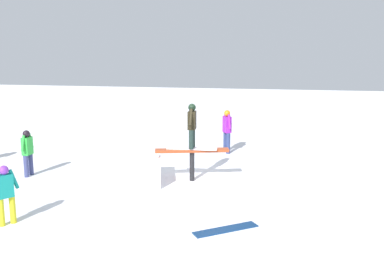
{
  "coord_description": "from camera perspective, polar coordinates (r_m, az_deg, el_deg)",
  "views": [
    {
      "loc": [
        2.31,
        -11.49,
        3.65
      ],
      "look_at": [
        0.0,
        0.0,
        1.52
      ],
      "focal_mm": 40.0,
      "sensor_mm": 36.0,
      "label": 1
    }
  ],
  "objects": [
    {
      "name": "ground_plane",
      "position": [
        12.27,
        0.0,
        -7.0
      ],
      "size": [
        60.0,
        60.0,
        0.0
      ],
      "primitive_type": "plane",
      "color": "white"
    },
    {
      "name": "rail_feature",
      "position": [
        12.07,
        0.0,
        -3.56
      ],
      "size": [
        2.07,
        0.82,
        0.92
      ],
      "rotation": [
        0.0,
        0.0,
        0.27
      ],
      "color": "black",
      "rests_on": "ground"
    },
    {
      "name": "snow_kicker_ramp",
      "position": [
        12.18,
        -8.46,
        -5.57
      ],
      "size": [
        2.13,
        1.92,
        0.68
      ],
      "primitive_type": "cube",
      "rotation": [
        0.0,
        0.0,
        0.27
      ],
      "color": "white",
      "rests_on": "ground"
    },
    {
      "name": "main_rider_on_rail",
      "position": [
        11.9,
        0.0,
        0.13
      ],
      "size": [
        1.42,
        0.73,
        1.29
      ],
      "rotation": [
        0.0,
        0.0,
        0.05
      ],
      "color": "white",
      "rests_on": "rail_feature"
    },
    {
      "name": "bystander_green",
      "position": [
        13.41,
        -21.09,
        -2.81
      ],
      "size": [
        0.2,
        0.61,
        1.37
      ],
      "rotation": [
        0.0,
        0.0,
        4.72
      ],
      "color": "navy",
      "rests_on": "ground"
    },
    {
      "name": "bystander_purple",
      "position": [
        15.4,
        4.68,
        -0.12
      ],
      "size": [
        0.39,
        0.6,
        1.55
      ],
      "rotation": [
        0.0,
        0.0,
        5.22
      ],
      "color": "navy",
      "rests_on": "ground"
    },
    {
      "name": "bystander_teal",
      "position": [
        9.89,
        -23.62,
        -7.8
      ],
      "size": [
        0.41,
        0.52,
        1.29
      ],
      "rotation": [
        0.0,
        0.0,
        0.94
      ],
      "color": "yellow",
      "rests_on": "ground"
    },
    {
      "name": "loose_snowboard_navy",
      "position": [
        9.09,
        4.52,
        -13.32
      ],
      "size": [
        1.31,
        1.05,
        0.02
      ],
      "primitive_type": "cube",
      "rotation": [
        0.0,
        0.0,
        0.62
      ],
      "color": "navy",
      "rests_on": "ground"
    }
  ]
}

